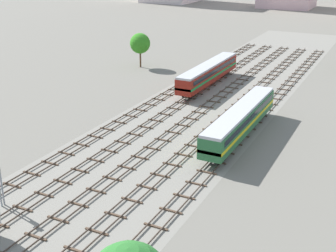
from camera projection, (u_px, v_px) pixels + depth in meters
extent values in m
plane|color=slate|center=(175.00, 132.00, 62.41)|extent=(480.00, 480.00, 0.00)
cube|color=gray|center=(175.00, 131.00, 62.41)|extent=(21.16, 176.00, 0.01)
cube|color=#47382D|center=(121.00, 117.00, 67.06)|extent=(0.07, 126.00, 0.15)
cube|color=#47382D|center=(129.00, 119.00, 66.46)|extent=(0.07, 126.00, 0.15)
cube|color=brown|center=(12.00, 185.00, 48.06)|extent=(2.40, 0.22, 0.14)
cube|color=brown|center=(32.00, 174.00, 50.56)|extent=(2.40, 0.22, 0.14)
cube|color=brown|center=(50.00, 163.00, 53.06)|extent=(2.40, 0.22, 0.14)
cube|color=brown|center=(66.00, 153.00, 55.56)|extent=(2.40, 0.22, 0.14)
cube|color=brown|center=(81.00, 145.00, 58.06)|extent=(2.40, 0.22, 0.14)
cube|color=brown|center=(95.00, 137.00, 60.56)|extent=(2.40, 0.22, 0.14)
cube|color=brown|center=(108.00, 129.00, 63.06)|extent=(2.40, 0.22, 0.14)
cube|color=brown|center=(119.00, 122.00, 65.56)|extent=(2.40, 0.22, 0.14)
cube|color=brown|center=(130.00, 116.00, 68.06)|extent=(2.40, 0.22, 0.14)
cube|color=brown|center=(140.00, 110.00, 70.56)|extent=(2.40, 0.22, 0.14)
cube|color=brown|center=(150.00, 104.00, 73.06)|extent=(2.40, 0.22, 0.14)
cube|color=brown|center=(158.00, 99.00, 75.56)|extent=(2.40, 0.22, 0.14)
cube|color=brown|center=(166.00, 95.00, 78.06)|extent=(2.40, 0.22, 0.14)
cube|color=brown|center=(174.00, 90.00, 80.56)|extent=(2.40, 0.22, 0.14)
cube|color=brown|center=(181.00, 86.00, 83.06)|extent=(2.40, 0.22, 0.14)
cube|color=brown|center=(188.00, 82.00, 85.56)|extent=(2.40, 0.22, 0.14)
cube|color=brown|center=(195.00, 78.00, 88.06)|extent=(2.40, 0.22, 0.14)
cube|color=brown|center=(201.00, 74.00, 90.56)|extent=(2.40, 0.22, 0.14)
cube|color=brown|center=(206.00, 71.00, 93.06)|extent=(2.40, 0.22, 0.14)
cube|color=brown|center=(212.00, 68.00, 95.56)|extent=(2.40, 0.22, 0.14)
cube|color=brown|center=(217.00, 65.00, 98.06)|extent=(2.40, 0.22, 0.14)
cube|color=brown|center=(222.00, 62.00, 100.56)|extent=(2.40, 0.22, 0.14)
cube|color=brown|center=(227.00, 59.00, 103.06)|extent=(2.40, 0.22, 0.14)
cube|color=brown|center=(231.00, 57.00, 105.56)|extent=(2.40, 0.22, 0.14)
cube|color=brown|center=(235.00, 54.00, 108.06)|extent=(2.40, 0.22, 0.14)
cube|color=brown|center=(239.00, 52.00, 110.56)|extent=(2.40, 0.22, 0.14)
cube|color=brown|center=(243.00, 50.00, 113.06)|extent=(2.40, 0.22, 0.14)
cube|color=brown|center=(247.00, 47.00, 115.56)|extent=(2.40, 0.22, 0.14)
cube|color=brown|center=(250.00, 45.00, 118.06)|extent=(2.40, 0.22, 0.14)
cube|color=#47382D|center=(146.00, 122.00, 65.26)|extent=(0.07, 126.00, 0.15)
cube|color=#47382D|center=(155.00, 124.00, 64.66)|extent=(0.07, 126.00, 0.15)
cube|color=brown|center=(23.00, 208.00, 43.77)|extent=(2.40, 0.22, 0.14)
cube|color=brown|center=(44.00, 194.00, 46.27)|extent=(2.40, 0.22, 0.14)
cube|color=brown|center=(63.00, 182.00, 48.77)|extent=(2.40, 0.22, 0.14)
cube|color=brown|center=(80.00, 170.00, 51.27)|extent=(2.40, 0.22, 0.14)
cube|color=brown|center=(95.00, 160.00, 53.77)|extent=(2.40, 0.22, 0.14)
cube|color=brown|center=(110.00, 151.00, 56.27)|extent=(2.40, 0.22, 0.14)
cube|color=brown|center=(122.00, 142.00, 58.77)|extent=(2.40, 0.22, 0.14)
cube|color=brown|center=(134.00, 134.00, 61.27)|extent=(2.40, 0.22, 0.14)
cube|color=brown|center=(145.00, 127.00, 63.77)|extent=(2.40, 0.22, 0.14)
cube|color=brown|center=(156.00, 120.00, 66.27)|extent=(2.40, 0.22, 0.14)
cube|color=brown|center=(165.00, 114.00, 68.77)|extent=(2.40, 0.22, 0.14)
cube|color=brown|center=(174.00, 108.00, 71.27)|extent=(2.40, 0.22, 0.14)
cube|color=brown|center=(182.00, 103.00, 73.77)|extent=(2.40, 0.22, 0.14)
cube|color=brown|center=(189.00, 98.00, 76.27)|extent=(2.40, 0.22, 0.14)
cube|color=brown|center=(197.00, 93.00, 78.77)|extent=(2.40, 0.22, 0.14)
cube|color=brown|center=(203.00, 89.00, 81.27)|extent=(2.40, 0.22, 0.14)
cube|color=brown|center=(210.00, 85.00, 83.77)|extent=(2.40, 0.22, 0.14)
cube|color=brown|center=(215.00, 81.00, 86.27)|extent=(2.40, 0.22, 0.14)
cube|color=brown|center=(221.00, 77.00, 88.77)|extent=(2.40, 0.22, 0.14)
cube|color=brown|center=(226.00, 74.00, 91.27)|extent=(2.40, 0.22, 0.14)
cube|color=brown|center=(231.00, 70.00, 93.77)|extent=(2.40, 0.22, 0.14)
cube|color=brown|center=(236.00, 67.00, 96.27)|extent=(2.40, 0.22, 0.14)
cube|color=brown|center=(241.00, 64.00, 98.77)|extent=(2.40, 0.22, 0.14)
cube|color=brown|center=(245.00, 61.00, 101.27)|extent=(2.40, 0.22, 0.14)
cube|color=brown|center=(249.00, 59.00, 103.77)|extent=(2.40, 0.22, 0.14)
cube|color=brown|center=(253.00, 56.00, 106.27)|extent=(2.40, 0.22, 0.14)
cube|color=brown|center=(257.00, 54.00, 108.77)|extent=(2.40, 0.22, 0.14)
cube|color=brown|center=(260.00, 51.00, 111.27)|extent=(2.40, 0.22, 0.14)
cube|color=brown|center=(263.00, 49.00, 113.77)|extent=(2.40, 0.22, 0.14)
cube|color=brown|center=(267.00, 47.00, 116.27)|extent=(2.40, 0.22, 0.14)
cube|color=#47382D|center=(173.00, 127.00, 63.47)|extent=(0.07, 126.00, 0.15)
cube|color=#47382D|center=(182.00, 129.00, 62.87)|extent=(0.07, 126.00, 0.15)
cube|color=brown|center=(35.00, 237.00, 39.47)|extent=(2.40, 0.22, 0.14)
cube|color=brown|center=(58.00, 219.00, 41.97)|extent=(2.40, 0.22, 0.14)
cube|color=brown|center=(78.00, 204.00, 44.47)|extent=(2.40, 0.22, 0.14)
cube|color=brown|center=(96.00, 191.00, 46.97)|extent=(2.40, 0.22, 0.14)
cube|color=brown|center=(112.00, 179.00, 49.47)|extent=(2.40, 0.22, 0.14)
cube|color=brown|center=(127.00, 167.00, 51.97)|extent=(2.40, 0.22, 0.14)
cube|color=brown|center=(140.00, 157.00, 54.47)|extent=(2.40, 0.22, 0.14)
cube|color=brown|center=(152.00, 148.00, 56.97)|extent=(2.40, 0.22, 0.14)
cube|color=brown|center=(163.00, 140.00, 59.47)|extent=(2.40, 0.22, 0.14)
cube|color=brown|center=(173.00, 132.00, 61.97)|extent=(2.40, 0.22, 0.14)
cube|color=brown|center=(182.00, 125.00, 64.47)|extent=(2.40, 0.22, 0.14)
cube|color=brown|center=(191.00, 119.00, 66.97)|extent=(2.40, 0.22, 0.14)
cube|color=brown|center=(199.00, 113.00, 69.47)|extent=(2.40, 0.22, 0.14)
cube|color=brown|center=(206.00, 107.00, 71.97)|extent=(2.40, 0.22, 0.14)
cube|color=brown|center=(213.00, 102.00, 74.47)|extent=(2.40, 0.22, 0.14)
cube|color=brown|center=(220.00, 97.00, 76.97)|extent=(2.40, 0.22, 0.14)
cube|color=brown|center=(226.00, 92.00, 79.47)|extent=(2.40, 0.22, 0.14)
cube|color=brown|center=(232.00, 88.00, 81.97)|extent=(2.40, 0.22, 0.14)
cube|color=brown|center=(237.00, 84.00, 84.47)|extent=(2.40, 0.22, 0.14)
cube|color=brown|center=(242.00, 80.00, 86.97)|extent=(2.40, 0.22, 0.14)
cube|color=brown|center=(247.00, 76.00, 89.47)|extent=(2.40, 0.22, 0.14)
cube|color=brown|center=(252.00, 73.00, 91.97)|extent=(2.40, 0.22, 0.14)
cube|color=brown|center=(256.00, 69.00, 94.47)|extent=(2.40, 0.22, 0.14)
cube|color=brown|center=(260.00, 66.00, 96.97)|extent=(2.40, 0.22, 0.14)
cube|color=brown|center=(264.00, 63.00, 99.47)|extent=(2.40, 0.22, 0.14)
cube|color=brown|center=(268.00, 60.00, 101.97)|extent=(2.40, 0.22, 0.14)
cube|color=brown|center=(271.00, 58.00, 104.47)|extent=(2.40, 0.22, 0.14)
cube|color=brown|center=(274.00, 55.00, 106.97)|extent=(2.40, 0.22, 0.14)
cube|color=brown|center=(278.00, 53.00, 109.47)|extent=(2.40, 0.22, 0.14)
cube|color=brown|center=(281.00, 51.00, 111.97)|extent=(2.40, 0.22, 0.14)
cube|color=brown|center=(284.00, 48.00, 114.47)|extent=(2.40, 0.22, 0.14)
cube|color=#47382D|center=(202.00, 132.00, 61.67)|extent=(0.07, 126.00, 0.15)
cube|color=#47382D|center=(212.00, 134.00, 61.07)|extent=(0.07, 126.00, 0.15)
cube|color=brown|center=(76.00, 250.00, 37.67)|extent=(2.40, 0.22, 0.14)
cube|color=brown|center=(97.00, 232.00, 40.17)|extent=(2.40, 0.22, 0.14)
cube|color=brown|center=(115.00, 215.00, 42.67)|extent=(2.40, 0.22, 0.14)
cube|color=brown|center=(132.00, 200.00, 45.17)|extent=(2.40, 0.22, 0.14)
cube|color=brown|center=(147.00, 187.00, 47.67)|extent=(2.40, 0.22, 0.14)
cube|color=brown|center=(160.00, 175.00, 50.17)|extent=(2.40, 0.22, 0.14)
cube|color=brown|center=(172.00, 165.00, 52.67)|extent=(2.40, 0.22, 0.14)
cube|color=brown|center=(183.00, 155.00, 55.17)|extent=(2.40, 0.22, 0.14)
cube|color=brown|center=(193.00, 146.00, 57.67)|extent=(2.40, 0.22, 0.14)
cube|color=brown|center=(202.00, 138.00, 60.17)|extent=(2.40, 0.22, 0.14)
cube|color=brown|center=(211.00, 130.00, 62.67)|extent=(2.40, 0.22, 0.14)
cube|color=brown|center=(218.00, 123.00, 65.17)|extent=(2.40, 0.22, 0.14)
cube|color=brown|center=(226.00, 117.00, 67.67)|extent=(2.40, 0.22, 0.14)
cube|color=brown|center=(232.00, 111.00, 70.17)|extent=(2.40, 0.22, 0.14)
cube|color=brown|center=(239.00, 105.00, 72.67)|extent=(2.40, 0.22, 0.14)
cube|color=brown|center=(245.00, 100.00, 75.17)|extent=(2.40, 0.22, 0.14)
cube|color=brown|center=(250.00, 95.00, 77.67)|extent=(2.40, 0.22, 0.14)
cube|color=brown|center=(255.00, 91.00, 80.17)|extent=(2.40, 0.22, 0.14)
cube|color=brown|center=(260.00, 86.00, 82.67)|extent=(2.40, 0.22, 0.14)
cube|color=brown|center=(264.00, 82.00, 85.17)|extent=(2.40, 0.22, 0.14)
cube|color=brown|center=(269.00, 79.00, 87.67)|extent=(2.40, 0.22, 0.14)
cube|color=brown|center=(273.00, 75.00, 90.17)|extent=(2.40, 0.22, 0.14)
cube|color=brown|center=(277.00, 72.00, 92.67)|extent=(2.40, 0.22, 0.14)
cube|color=brown|center=(280.00, 68.00, 95.17)|extent=(2.40, 0.22, 0.14)
cube|color=brown|center=(284.00, 65.00, 97.67)|extent=(2.40, 0.22, 0.14)
cube|color=brown|center=(287.00, 62.00, 100.17)|extent=(2.40, 0.22, 0.14)
cube|color=brown|center=(290.00, 60.00, 102.67)|extent=(2.40, 0.22, 0.14)
cube|color=brown|center=(293.00, 57.00, 105.17)|extent=(2.40, 0.22, 0.14)
cube|color=brown|center=(296.00, 55.00, 107.67)|extent=(2.40, 0.22, 0.14)
cube|color=brown|center=(298.00, 52.00, 110.17)|extent=(2.40, 0.22, 0.14)
cube|color=brown|center=(301.00, 50.00, 112.67)|extent=(2.40, 0.22, 0.14)
cube|color=#47382D|center=(232.00, 137.00, 59.87)|extent=(0.07, 126.00, 0.15)
cube|color=#47382D|center=(242.00, 139.00, 59.27)|extent=(0.07, 126.00, 0.15)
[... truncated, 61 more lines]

